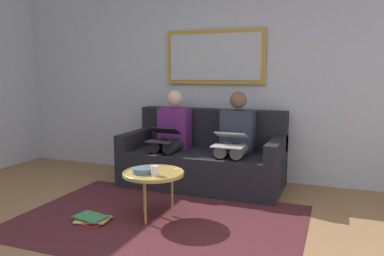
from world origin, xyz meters
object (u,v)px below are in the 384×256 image
couch (204,159)px  person_right (172,134)px  laptop_black (163,135)px  framed_mirror (215,57)px  magazine_stack (92,219)px  person_left (235,138)px  cup (155,171)px  coffee_table (154,174)px  bowl (142,171)px  laptop_silver (230,140)px

couch → person_right: person_right is taller
laptop_black → framed_mirror: bearing=-120.3°
couch → person_right: 0.50m
person_right → magazine_stack: person_right is taller
person_left → magazine_stack: size_ratio=3.30×
framed_mirror → laptop_black: size_ratio=3.55×
cup → person_right: person_right is taller
coffee_table → person_right: size_ratio=0.50×
cup → person_left: (-0.42, -1.24, 0.13)m
cup → couch: bearing=-90.7°
magazine_stack → person_right: bearing=-96.2°
framed_mirror → cup: size_ratio=14.32×
laptop_black → person_right: bearing=-90.0°
bowl → cup: bearing=168.6°
coffee_table → bowl: bearing=38.3°
person_left → laptop_silver: person_left is taller
bowl → magazine_stack: size_ratio=0.53×
laptop_silver → magazine_stack: (0.96, 1.21, -0.59)m
magazine_stack → framed_mirror: bearing=-106.4°
person_left → coffee_table: bearing=67.4°
cup → person_right: bearing=-72.7°
couch → framed_mirror: framed_mirror is taller
laptop_silver → person_right: person_right is taller
framed_mirror → magazine_stack: 2.50m
coffee_table → cup: cup is taller
coffee_table → bowl: bowl is taller
bowl → person_right: bearing=-78.5°
person_right → coffee_table: bearing=106.0°
coffee_table → cup: size_ratio=6.35×
person_right → laptop_black: person_right is taller
laptop_black → laptop_silver: bearing=179.5°
framed_mirror → bowl: 2.00m
framed_mirror → person_left: framed_mirror is taller
cup → person_right: 1.31m
coffee_table → laptop_silver: (-0.48, -0.91, 0.20)m
person_right → couch: bearing=-170.4°
framed_mirror → person_right: bearing=48.6°
cup → bowl: size_ratio=0.49×
coffee_table → person_left: 1.26m
bowl → person_left: (-0.56, -1.21, 0.15)m
person_left → person_right: size_ratio=1.00×
laptop_silver → magazine_stack: 1.66m
laptop_silver → coffee_table: bearing=62.3°
laptop_black → bowl: bearing=104.2°
laptop_black → person_left: bearing=-163.8°
coffee_table → magazine_stack: coffee_table is taller
laptop_silver → laptop_black: 0.81m
laptop_black → magazine_stack: (0.16, 1.21, -0.60)m
couch → laptop_silver: size_ratio=5.49×
cup → person_right: size_ratio=0.08×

